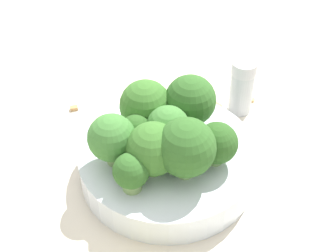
% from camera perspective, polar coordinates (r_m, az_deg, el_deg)
% --- Properties ---
extents(ground_plane, '(3.00, 3.00, 0.00)m').
position_cam_1_polar(ground_plane, '(0.53, 0.00, -5.62)').
color(ground_plane, beige).
extents(bowl, '(0.19, 0.19, 0.04)m').
position_cam_1_polar(bowl, '(0.52, 0.00, -4.30)').
color(bowl, silver).
rests_on(bowl, ground_plane).
extents(broccoli_floret_0, '(0.03, 0.03, 0.04)m').
position_cam_1_polar(broccoli_floret_0, '(0.49, -3.92, -0.74)').
color(broccoli_floret_0, '#84AD66').
rests_on(broccoli_floret_0, bowl).
extents(broccoli_floret_1, '(0.05, 0.05, 0.06)m').
position_cam_1_polar(broccoli_floret_1, '(0.46, -1.85, -2.87)').
color(broccoli_floret_1, '#8EB770').
rests_on(broccoli_floret_1, bowl).
extents(broccoli_floret_2, '(0.05, 0.05, 0.06)m').
position_cam_1_polar(broccoli_floret_2, '(0.48, -0.29, -0.47)').
color(broccoli_floret_2, '#84AD66').
rests_on(broccoli_floret_2, bowl).
extents(broccoli_floret_3, '(0.06, 0.06, 0.06)m').
position_cam_1_polar(broccoli_floret_3, '(0.51, -2.75, 2.50)').
color(broccoli_floret_3, '#8EB770').
rests_on(broccoli_floret_3, bowl).
extents(broccoli_floret_4, '(0.04, 0.04, 0.04)m').
position_cam_1_polar(broccoli_floret_4, '(0.45, -4.68, -5.56)').
color(broccoli_floret_4, '#7A9E5B').
rests_on(broccoli_floret_4, bowl).
extents(broccoli_floret_5, '(0.06, 0.06, 0.07)m').
position_cam_1_polar(broccoli_floret_5, '(0.51, 2.57, 3.17)').
color(broccoli_floret_5, '#7A9E5B').
rests_on(broccoli_floret_5, bowl).
extents(broccoli_floret_6, '(0.04, 0.04, 0.05)m').
position_cam_1_polar(broccoli_floret_6, '(0.48, 5.97, -2.16)').
color(broccoli_floret_6, '#84AD66').
rests_on(broccoli_floret_6, bowl).
extents(broccoli_floret_7, '(0.05, 0.05, 0.06)m').
position_cam_1_polar(broccoli_floret_7, '(0.47, -6.87, -1.52)').
color(broccoli_floret_7, '#7A9E5B').
rests_on(broccoli_floret_7, bowl).
extents(broccoli_floret_8, '(0.06, 0.06, 0.07)m').
position_cam_1_polar(broccoli_floret_8, '(0.45, 2.20, -2.70)').
color(broccoli_floret_8, '#84AD66').
rests_on(broccoli_floret_8, bowl).
extents(pepper_shaker, '(0.03, 0.03, 0.07)m').
position_cam_1_polar(pepper_shaker, '(0.59, 8.99, 4.76)').
color(pepper_shaker, '#B2B7BC').
rests_on(pepper_shaker, ground_plane).
extents(almond_crumb_0, '(0.01, 0.01, 0.01)m').
position_cam_1_polar(almond_crumb_0, '(0.61, 6.07, 2.64)').
color(almond_crumb_0, tan).
rests_on(almond_crumb_0, ground_plane).
extents(almond_crumb_3, '(0.01, 0.01, 0.01)m').
position_cam_1_polar(almond_crumb_3, '(0.62, -11.42, 2.32)').
color(almond_crumb_3, '#AD7F4C').
rests_on(almond_crumb_3, ground_plane).
extents(almond_crumb_4, '(0.01, 0.01, 0.01)m').
position_cam_1_polar(almond_crumb_4, '(0.63, 10.11, 3.32)').
color(almond_crumb_4, tan).
rests_on(almond_crumb_4, ground_plane).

